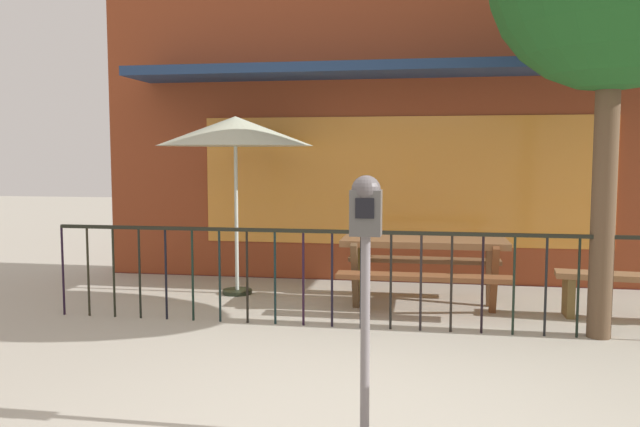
% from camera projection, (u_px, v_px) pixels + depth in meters
% --- Properties ---
extents(ground, '(40.00, 40.00, 0.00)m').
position_uv_depth(ground, '(370.00, 419.00, 4.15)').
color(ground, '#B0AA9A').
extents(pub_storefront, '(8.24, 1.43, 5.61)m').
position_uv_depth(pub_storefront, '(404.00, 73.00, 8.61)').
color(pub_storefront, '#451818').
rests_on(pub_storefront, ground).
extents(patio_fence_front, '(6.95, 0.04, 0.97)m').
position_uv_depth(patio_fence_front, '(391.00, 262.00, 6.24)').
color(patio_fence_front, black).
rests_on(patio_fence_front, ground).
extents(picnic_table_left, '(1.80, 1.37, 0.79)m').
position_uv_depth(picnic_table_left, '(424.00, 253.00, 7.17)').
color(picnic_table_left, brown).
rests_on(picnic_table_left, ground).
extents(patio_umbrella, '(1.88, 1.88, 2.16)m').
position_uv_depth(patio_umbrella, '(235.00, 132.00, 7.73)').
color(patio_umbrella, black).
rests_on(patio_umbrella, ground).
extents(patio_bench, '(1.43, 0.47, 0.48)m').
position_uv_depth(patio_bench, '(627.00, 286.00, 6.62)').
color(patio_bench, '#90633D').
rests_on(patio_bench, ground).
extents(parking_meter_near, '(0.18, 0.17, 1.58)m').
position_uv_depth(parking_meter_near, '(366.00, 237.00, 3.75)').
color(parking_meter_near, slate).
rests_on(parking_meter_near, ground).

